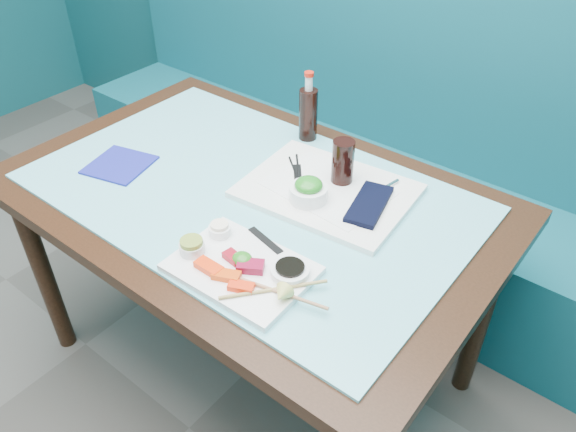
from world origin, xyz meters
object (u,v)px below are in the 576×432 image
Objects in this scene: sashimi_plate at (241,269)px; serving_tray at (327,191)px; booth_bench at (386,175)px; seaweed_bowl at (308,193)px; blue_napkin at (120,165)px; dining_table at (249,216)px; cola_bottle_body at (308,115)px; cola_glass at (343,162)px.

sashimi_plate is 0.38m from serving_tray.
serving_tray is at bearing -75.71° from booth_bench.
blue_napkin is (-0.56, -0.19, -0.03)m from seaweed_bowl.
seaweed_bowl is 0.61× the size of blue_napkin.
sashimi_plate and serving_tray have the same top height.
seaweed_bowl is (0.17, 0.05, 0.13)m from dining_table.
blue_napkin is at bearing 167.40° from sashimi_plate.
dining_table is 4.35× the size of sashimi_plate.
serving_tray is at bearing 82.41° from seaweed_bowl.
blue_napkin is (-0.34, -0.48, -0.08)m from cola_bottle_body.
cola_glass is at bearing 90.22° from sashimi_plate.
dining_table is 8.25× the size of blue_napkin.
cola_bottle_body is at bearing 97.67° from dining_table.
cola_glass is (0.19, -0.66, 0.46)m from booth_bench.
cola_glass reaches higher than blue_napkin.
sashimi_plate is 1.95× the size of cola_bottle_body.
seaweed_bowl is 0.36m from cola_bottle_body.
booth_bench is 0.83m from serving_tray.
booth_bench is at bearing 90.00° from dining_table.
booth_bench is at bearing 84.73° from cola_bottle_body.
serving_tray is 3.57× the size of cola_glass.
sashimi_plate is at bearing -79.34° from booth_bench.
blue_napkin is at bearing -160.95° from seaweed_bowl.
booth_bench is 29.10× the size of seaweed_bowl.
booth_bench is at bearing 68.49° from blue_napkin.
booth_bench is 9.33× the size of sashimi_plate.
dining_table is 8.47× the size of cola_bottle_body.
serving_tray is at bearing 34.95° from dining_table.
booth_bench is 0.68m from cola_bottle_body.
cola_bottle_body is 0.60m from blue_napkin.
booth_bench reaches higher than sashimi_plate.
dining_table is at bearing -82.33° from cola_bottle_body.
serving_tray is at bearing -43.29° from cola_bottle_body.
booth_bench is 0.83m from cola_glass.
sashimi_plate is at bearing -91.37° from serving_tray.
dining_table is 0.34m from sashimi_plate.
booth_bench is 0.89m from dining_table.
dining_table is 0.39m from cola_bottle_body.
seaweed_bowl is at bearing 94.73° from sashimi_plate.
cola_glass reaches higher than serving_tray.
dining_table is 0.31m from cola_glass.
cola_bottle_body is (-0.24, 0.16, 0.00)m from cola_glass.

